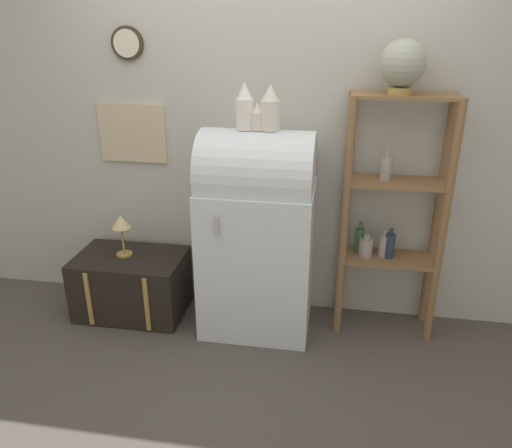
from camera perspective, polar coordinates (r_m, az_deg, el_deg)
The scene contains 10 objects.
ground_plane at distance 3.37m, azimuth -0.62°, elevation -13.64°, with size 12.00×12.00×0.00m, color #4C4742.
wall_back at distance 3.35m, azimuth 0.96°, elevation 11.53°, with size 7.00×0.09×2.70m.
refrigerator at distance 3.25m, azimuth 0.16°, elevation -0.84°, with size 0.72×0.60×1.37m.
suitcase_trunk at distance 3.71m, azimuth -13.99°, elevation -6.67°, with size 0.75×0.50×0.44m.
shelf_unit at distance 3.28m, azimuth 15.15°, elevation 1.67°, with size 0.64×0.29×1.58m.
globe at distance 3.06m, azimuth 16.41°, elevation 17.11°, with size 0.26×0.26×0.30m.
vase_left at distance 3.04m, azimuth -1.29°, elevation 13.16°, with size 0.11×0.11×0.28m.
vase_center at distance 3.03m, azimuth 0.25°, elevation 12.10°, with size 0.08×0.08×0.16m.
vase_right at distance 3.02m, azimuth 1.64°, elevation 13.01°, with size 0.12×0.12×0.27m.
desk_lamp at distance 3.55m, azimuth -15.14°, elevation -0.19°, with size 0.13×0.13×0.30m.
Camera 1 is at (0.49, -2.67, 2.00)m, focal length 35.00 mm.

